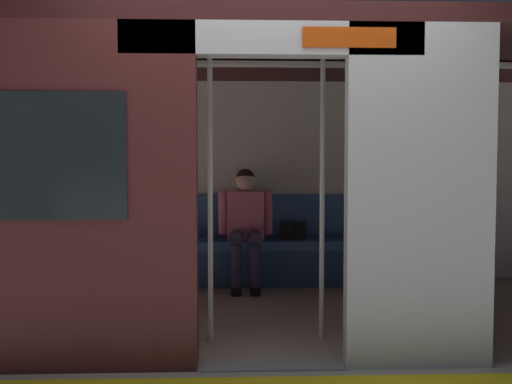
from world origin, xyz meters
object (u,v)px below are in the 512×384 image
object	(u,v)px
train_car	(255,135)
book	(203,238)
handbag	(293,231)
grab_pole_door	(210,194)
person_seated	(246,219)
bench_seat	(256,251)
grab_pole_far	(322,194)

from	to	relation	value
train_car	book	xyz separation A→B (m)	(0.50, -1.20, -1.01)
handbag	grab_pole_door	bearing A→B (deg)	67.74
train_car	book	size ratio (longest dim) A/B	29.09
person_seated	book	bearing A→B (deg)	-16.00
person_seated	bench_seat	bearing A→B (deg)	-155.06
person_seated	grab_pole_far	bearing A→B (deg)	105.87
grab_pole_far	bench_seat	bearing A→B (deg)	-77.83
book	handbag	bearing A→B (deg)	154.47
grab_pole_door	person_seated	bearing A→B (deg)	-98.92
train_car	book	world-z (taller)	train_car
train_car	book	bearing A→B (deg)	-67.37
grab_pole_far	train_car	bearing A→B (deg)	-57.99
person_seated	train_car	bearing A→B (deg)	93.08
bench_seat	grab_pole_far	bearing A→B (deg)	102.17
train_car	handbag	size ratio (longest dim) A/B	24.62
bench_seat	person_seated	world-z (taller)	person_seated
person_seated	book	xyz separation A→B (m)	(0.44, -0.13, -0.20)
train_car	grab_pole_far	size ratio (longest dim) A/B	3.04
train_car	grab_pole_door	distance (m)	0.94
grab_pole_far	grab_pole_door	bearing A→B (deg)	2.07
person_seated	handbag	size ratio (longest dim) A/B	4.61
person_seated	handbag	xyz separation A→B (m)	(-0.50, -0.09, -0.13)
bench_seat	book	size ratio (longest dim) A/B	13.38
bench_seat	grab_pole_door	distance (m)	2.04
handbag	book	world-z (taller)	handbag
book	grab_pole_far	xyz separation A→B (m)	(-0.95, 1.92, 0.57)
grab_pole_door	handbag	bearing A→B (deg)	-112.26
handbag	book	bearing A→B (deg)	-2.36
bench_seat	book	world-z (taller)	book
book	person_seated	bearing A→B (deg)	140.84
person_seated	book	size ratio (longest dim) A/B	5.45
bench_seat	book	bearing A→B (deg)	-7.67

